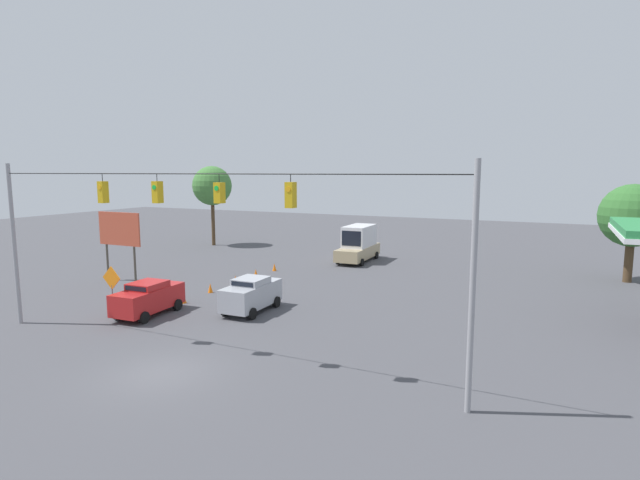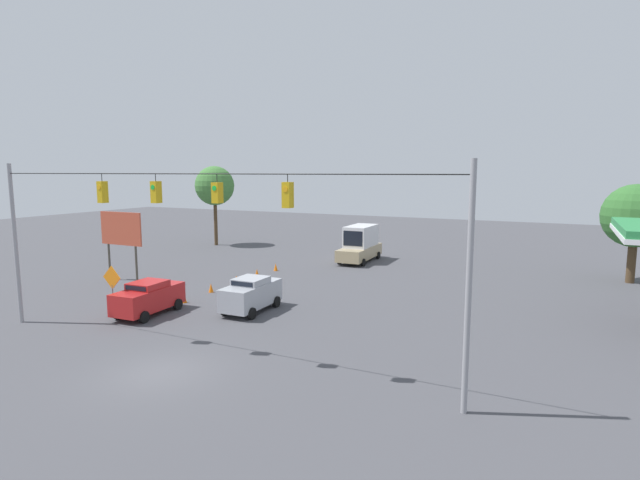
{
  "view_description": "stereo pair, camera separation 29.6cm",
  "coord_description": "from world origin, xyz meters",
  "views": [
    {
      "loc": [
        -13.64,
        14.21,
        7.87
      ],
      "look_at": [
        -1.18,
        -12.04,
        3.87
      ],
      "focal_mm": 28.0,
      "sensor_mm": 36.0,
      "label": 1
    },
    {
      "loc": [
        -13.91,
        14.09,
        7.87
      ],
      "look_at": [
        -1.18,
        -12.04,
        3.87
      ],
      "focal_mm": 28.0,
      "sensor_mm": 36.0,
      "label": 2
    }
  ],
  "objects": [
    {
      "name": "traffic_cone_nearest",
      "position": [
        6.42,
        -5.75,
        0.3
      ],
      "size": [
        0.32,
        0.32,
        0.61
      ],
      "primitive_type": "cone",
      "color": "orange",
      "rests_on": "ground_plane"
    },
    {
      "name": "tree_horizon_left",
      "position": [
        -18.54,
        -26.93,
        4.76
      ],
      "size": [
        4.45,
        4.45,
        7.02
      ],
      "color": "#4C3823",
      "rests_on": "ground_plane"
    },
    {
      "name": "sedan_silver_withflow_mid",
      "position": [
        1.66,
        -8.95,
        1.01
      ],
      "size": [
        2.04,
        4.16,
        1.94
      ],
      "color": "#A8AAB2",
      "rests_on": "ground_plane"
    },
    {
      "name": "work_zone_sign",
      "position": [
        7.74,
        -4.68,
        1.99
      ],
      "size": [
        1.27,
        0.06,
        2.84
      ],
      "color": "slate",
      "rests_on": "ground_plane"
    },
    {
      "name": "ground_plane",
      "position": [
        0.0,
        0.0,
        0.0
      ],
      "size": [
        140.0,
        140.0,
        0.0
      ],
      "primitive_type": "plane",
      "color": "#47474C"
    },
    {
      "name": "traffic_cone_fourth",
      "position": [
        6.52,
        -14.34,
        0.3
      ],
      "size": [
        0.32,
        0.32,
        0.61
      ],
      "primitive_type": "cone",
      "color": "orange",
      "rests_on": "ground_plane"
    },
    {
      "name": "roadside_billboard",
      "position": [
        14.29,
        -11.39,
        3.56
      ],
      "size": [
        3.81,
        0.16,
        5.02
      ],
      "color": "#4C473D",
      "rests_on": "ground_plane"
    },
    {
      "name": "traffic_cone_third",
      "position": [
        6.55,
        -11.53,
        0.3
      ],
      "size": [
        0.32,
        0.32,
        0.61
      ],
      "primitive_type": "cone",
      "color": "orange",
      "rests_on": "ground_plane"
    },
    {
      "name": "traffic_cone_fifth",
      "position": [
        6.51,
        -16.96,
        0.3
      ],
      "size": [
        0.32,
        0.32,
        0.61
      ],
      "primitive_type": "cone",
      "color": "orange",
      "rests_on": "ground_plane"
    },
    {
      "name": "overhead_signal_span",
      "position": [
        0.03,
        -1.89,
        5.34
      ],
      "size": [
        22.96,
        0.38,
        8.28
      ],
      "color": "#939399",
      "rests_on": "ground_plane"
    },
    {
      "name": "tree_horizon_right",
      "position": [
        19.54,
        -28.93,
        6.34
      ],
      "size": [
        4.16,
        4.16,
        8.46
      ],
      "color": "#4C3823",
      "rests_on": "ground_plane"
    },
    {
      "name": "box_truck_tan_withflow_deep",
      "position": [
        1.96,
        -26.58,
        1.54
      ],
      "size": [
        2.46,
        6.18,
        3.15
      ],
      "color": "tan",
      "rests_on": "ground_plane"
    },
    {
      "name": "traffic_cone_farthest",
      "position": [
        6.44,
        -19.57,
        0.3
      ],
      "size": [
        0.32,
        0.32,
        0.61
      ],
      "primitive_type": "cone",
      "color": "orange",
      "rests_on": "ground_plane"
    },
    {
      "name": "traffic_cone_second",
      "position": [
        6.34,
        -8.7,
        0.3
      ],
      "size": [
        0.32,
        0.32,
        0.61
      ],
      "primitive_type": "cone",
      "color": "orange",
      "rests_on": "ground_plane"
    },
    {
      "name": "sedan_red_parked_shoulder",
      "position": [
        6.4,
        -5.91,
        0.97
      ],
      "size": [
        2.16,
        4.32,
        1.86
      ],
      "color": "red",
      "rests_on": "ground_plane"
    }
  ]
}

